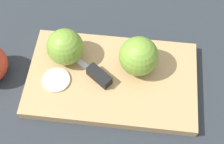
# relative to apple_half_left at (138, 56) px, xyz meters

# --- Properties ---
(ground_plane) EXTENTS (4.00, 4.00, 0.00)m
(ground_plane) POSITION_rel_apple_half_left_xyz_m (0.05, 0.04, -0.07)
(ground_plane) COLOR #282D33
(cutting_board) EXTENTS (0.39, 0.26, 0.02)m
(cutting_board) POSITION_rel_apple_half_left_xyz_m (0.05, 0.04, -0.05)
(cutting_board) COLOR tan
(cutting_board) RESTS_ON ground_plane
(apple_half_left) EXTENTS (0.08, 0.08, 0.08)m
(apple_half_left) POSITION_rel_apple_half_left_xyz_m (0.00, 0.00, 0.00)
(apple_half_left) COLOR olive
(apple_half_left) RESTS_ON cutting_board
(apple_half_right) EXTENTS (0.08, 0.08, 0.08)m
(apple_half_right) POSITION_rel_apple_half_left_xyz_m (0.16, 0.01, -0.00)
(apple_half_right) COLOR olive
(apple_half_right) RESTS_ON cutting_board
(knife) EXTENTS (0.14, 0.09, 0.02)m
(knife) POSITION_rel_apple_half_left_xyz_m (0.08, 0.04, -0.03)
(knife) COLOR silver
(knife) RESTS_ON cutting_board
(apple_slice) EXTENTS (0.06, 0.06, 0.01)m
(apple_slice) POSITION_rel_apple_half_left_xyz_m (0.16, 0.07, -0.04)
(apple_slice) COLOR beige
(apple_slice) RESTS_ON cutting_board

